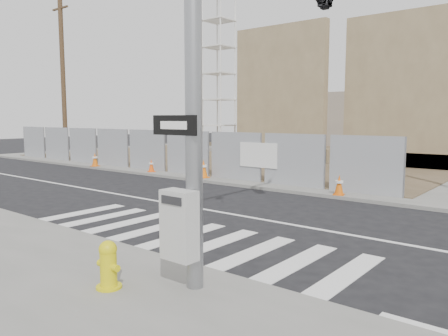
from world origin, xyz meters
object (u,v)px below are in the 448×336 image
Objects in this scene: crane_tower at (219,35)px; traffic_cone_a at (95,160)px; fire_hydrant at (108,265)px; traffic_cone_d at (339,185)px; traffic_cone_c at (204,169)px; signal_pole at (290,10)px; traffic_cone_b at (151,165)px.

traffic_cone_a is at bearing -81.56° from crane_tower.
fire_hydrant is 1.01× the size of traffic_cone_a.
traffic_cone_c is at bearing 177.27° from traffic_cone_d.
crane_tower reaches higher than fire_hydrant.
traffic_cone_c reaches higher than fire_hydrant.
signal_pole is 9.40× the size of traffic_cone_a.
crane_tower is 29.31m from fire_hydrant.
fire_hydrant is (16.50, -22.67, -8.53)m from crane_tower.
signal_pole is 7.79m from traffic_cone_d.
fire_hydrant is 1.07× the size of traffic_cone_d.
crane_tower reaches higher than traffic_cone_b.
traffic_cone_c reaches higher than traffic_cone_d.
fire_hydrant reaches higher than traffic_cone_b.
traffic_cone_d is at bearing 92.61° from fire_hydrant.
signal_pole is at bearing -29.84° from traffic_cone_b.
traffic_cone_b is (-10.45, 10.19, -0.07)m from fire_hydrant.
signal_pole is 11.18× the size of traffic_cone_b.
traffic_cone_a is at bearing -175.90° from traffic_cone_b.
crane_tower is at bearing 132.57° from signal_pole.
traffic_cone_a is 0.93× the size of traffic_cone_c.
traffic_cone_b is at bearing -64.13° from crane_tower.
fire_hydrant is 1.20× the size of traffic_cone_b.
traffic_cone_d is at bearing -2.73° from traffic_cone_c.
traffic_cone_c is at bearing 123.45° from fire_hydrant.
traffic_cone_a is (-14.60, 9.89, -0.01)m from fire_hydrant.
traffic_cone_a is 1.06× the size of traffic_cone_d.
traffic_cone_d is (13.93, -0.00, -0.02)m from traffic_cone_a.
traffic_cone_d is (-1.67, 6.27, -4.32)m from signal_pole.
crane_tower is 22.72× the size of traffic_cone_c.
traffic_cone_d is at bearing -38.93° from crane_tower.
crane_tower is at bearing 141.07° from traffic_cone_d.
fire_hydrant is at bearing -34.11° from traffic_cone_a.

